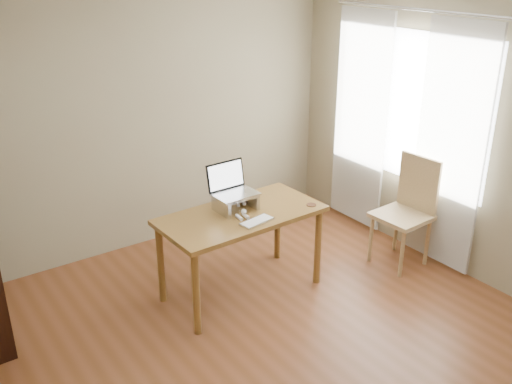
{
  "coord_description": "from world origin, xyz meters",
  "views": [
    {
      "loc": [
        -2.2,
        -2.65,
        2.74
      ],
      "look_at": [
        0.29,
        0.89,
        0.91
      ],
      "focal_mm": 40.0,
      "sensor_mm": 36.0,
      "label": 1
    }
  ],
  "objects_px": {
    "chair": "(408,207)",
    "desk": "(241,224)",
    "laptop": "(231,186)",
    "cat": "(231,202)",
    "keyboard": "(257,221)"
  },
  "relations": [
    {
      "from": "cat",
      "to": "desk",
      "type": "bearing_deg",
      "value": -68.63
    },
    {
      "from": "keyboard",
      "to": "cat",
      "type": "bearing_deg",
      "value": 86.42
    },
    {
      "from": "desk",
      "to": "cat",
      "type": "distance_m",
      "value": 0.2
    },
    {
      "from": "chair",
      "to": "desk",
      "type": "bearing_deg",
      "value": 161.52
    },
    {
      "from": "keyboard",
      "to": "chair",
      "type": "relative_size",
      "value": 0.3
    },
    {
      "from": "desk",
      "to": "cat",
      "type": "xyz_separation_m",
      "value": [
        -0.03,
        0.11,
        0.16
      ]
    },
    {
      "from": "chair",
      "to": "cat",
      "type": "bearing_deg",
      "value": 158.17
    },
    {
      "from": "laptop",
      "to": "chair",
      "type": "relative_size",
      "value": 0.35
    },
    {
      "from": "laptop",
      "to": "keyboard",
      "type": "distance_m",
      "value": 0.41
    },
    {
      "from": "desk",
      "to": "chair",
      "type": "distance_m",
      "value": 1.63
    },
    {
      "from": "desk",
      "to": "chair",
      "type": "relative_size",
      "value": 1.35
    },
    {
      "from": "desk",
      "to": "chair",
      "type": "xyz_separation_m",
      "value": [
        1.57,
        -0.44,
        -0.09
      ]
    },
    {
      "from": "desk",
      "to": "cat",
      "type": "height_order",
      "value": "cat"
    },
    {
      "from": "laptop",
      "to": "cat",
      "type": "relative_size",
      "value": 0.76
    },
    {
      "from": "laptop",
      "to": "cat",
      "type": "distance_m",
      "value": 0.14
    }
  ]
}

